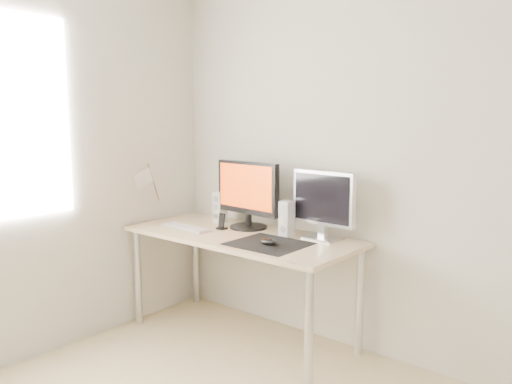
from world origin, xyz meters
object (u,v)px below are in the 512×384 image
Objects in this scene: phone_dock at (222,224)px; speaker_left at (220,207)px; second_monitor at (323,202)px; speaker_right at (287,219)px; main_monitor at (248,192)px; mouse at (268,242)px; keyboard at (186,227)px; desk at (241,245)px.

speaker_left is at bearing 136.33° from phone_dock.
second_monitor is 0.27m from speaker_right.
main_monitor is at bearing -174.63° from second_monitor.
speaker_right reaches higher than mouse.
speaker_left reaches higher than mouse.
mouse is 0.78m from speaker_left.
main_monitor is 2.39× the size of speaker_left.
speaker_left is 0.54× the size of keyboard.
speaker_left is at bearing 173.76° from main_monitor.
main_monitor is (-0.41, 0.29, 0.23)m from mouse.
speaker_left is at bearing 175.75° from speaker_right.
speaker_right is at bearing -163.24° from second_monitor.
keyboard is at bearing -146.24° from phone_dock.
keyboard is (-0.90, -0.33, -0.23)m from second_monitor.
second_monitor is 1.96× the size of speaker_left.
phone_dock is at bearing 33.76° from keyboard.
desk is 0.37m from main_monitor.
main_monitor reaches higher than mouse.
speaker_right reaches higher than keyboard.
phone_dock is (0.18, -0.17, -0.08)m from speaker_left.
desk is at bearing -5.36° from phone_dock.
second_monitor is at bearing 20.17° from keyboard.
main_monitor reaches higher than keyboard.
desk is 0.42m from keyboard.
phone_dock is (-0.19, 0.02, 0.11)m from desk.
mouse is at bearing -15.99° from phone_dock.
speaker_right is 0.54× the size of keyboard.
desk is at bearing 17.05° from keyboard.
speaker_left is at bearing 155.49° from mouse.
speaker_left is 2.04× the size of phone_dock.
main_monitor is at bearing 114.54° from desk.
mouse is 0.47× the size of speaker_right.
second_monitor is (0.58, 0.05, -0.01)m from main_monitor.
speaker_right is (0.64, -0.05, 0.00)m from speaker_left.
desk is at bearing -27.13° from speaker_left.
main_monitor is 2.39× the size of speaker_right.
main_monitor is at bearing 177.46° from speaker_right.
mouse is 0.55m from phone_dock.
keyboard is (-0.03, -0.31, -0.11)m from speaker_left.
speaker_left is 0.64m from speaker_right.
speaker_right is 0.73m from keyboard.
phone_dock is at bearing 174.64° from desk.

